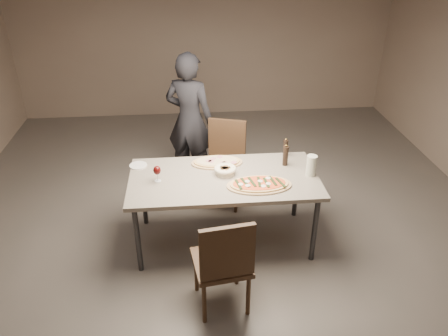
{
  "coord_description": "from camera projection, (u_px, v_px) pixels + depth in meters",
  "views": [
    {
      "loc": [
        -0.32,
        -3.56,
        2.85
      ],
      "look_at": [
        0.0,
        0.0,
        0.85
      ],
      "focal_mm": 35.0,
      "sensor_mm": 36.0,
      "label": 1
    }
  ],
  "objects": [
    {
      "name": "room",
      "position": [
        224.0,
        113.0,
        3.83
      ],
      "size": [
        7.0,
        7.0,
        7.0
      ],
      "color": "#5E5751",
      "rests_on": "ground"
    },
    {
      "name": "pepper_mill_left",
      "position": [
        286.0,
        155.0,
        4.3
      ],
      "size": [
        0.06,
        0.06,
        0.23
      ],
      "rotation": [
        0.0,
        0.0,
        -0.3
      ],
      "color": "black",
      "rests_on": "dining_table"
    },
    {
      "name": "diner",
      "position": [
        190.0,
        120.0,
        5.18
      ],
      "size": [
        0.7,
        0.6,
        1.63
      ],
      "primitive_type": "imported",
      "rotation": [
        0.0,
        0.0,
        2.71
      ],
      "color": "black",
      "rests_on": "ground"
    },
    {
      "name": "pepper_mill_right",
      "position": [
        285.0,
        148.0,
        4.48
      ],
      "size": [
        0.05,
        0.05,
        0.2
      ],
      "rotation": [
        0.0,
        0.0,
        0.2
      ],
      "color": "black",
      "rests_on": "dining_table"
    },
    {
      "name": "bread_basket",
      "position": [
        225.0,
        170.0,
        4.18
      ],
      "size": [
        0.21,
        0.21,
        0.08
      ],
      "rotation": [
        0.0,
        0.0,
        0.25
      ],
      "color": "beige",
      "rests_on": "dining_table"
    },
    {
      "name": "carafe",
      "position": [
        311.0,
        165.0,
        4.14
      ],
      "size": [
        0.1,
        0.1,
        0.2
      ],
      "rotation": [
        0.0,
        0.0,
        -0.21
      ],
      "color": "silver",
      "rests_on": "dining_table"
    },
    {
      "name": "zucchini_pizza",
      "position": [
        259.0,
        184.0,
        4.0
      ],
      "size": [
        0.6,
        0.33,
        0.05
      ],
      "rotation": [
        0.0,
        0.0,
        -0.39
      ],
      "color": "tan",
      "rests_on": "dining_table"
    },
    {
      "name": "chair_far",
      "position": [
        225.0,
        158.0,
        4.96
      ],
      "size": [
        0.56,
        0.56,
        0.95
      ],
      "rotation": [
        0.0,
        0.0,
        2.84
      ],
      "color": "#3D2919",
      "rests_on": "ground"
    },
    {
      "name": "chair_near",
      "position": [
        224.0,
        261.0,
        3.44
      ],
      "size": [
        0.51,
        0.51,
        0.94
      ],
      "rotation": [
        0.0,
        0.0,
        0.14
      ],
      "color": "#3D2919",
      "rests_on": "ground"
    },
    {
      "name": "ham_pizza",
      "position": [
        217.0,
        162.0,
        4.38
      ],
      "size": [
        0.51,
        0.28,
        0.04
      ],
      "rotation": [
        0.0,
        0.0,
        0.2
      ],
      "color": "tan",
      "rests_on": "dining_table"
    },
    {
      "name": "wine_glass",
      "position": [
        157.0,
        171.0,
        4.03
      ],
      "size": [
        0.07,
        0.07,
        0.16
      ],
      "rotation": [
        0.0,
        0.0,
        -0.05
      ],
      "color": "silver",
      "rests_on": "dining_table"
    },
    {
      "name": "dining_table",
      "position": [
        224.0,
        182.0,
        4.17
      ],
      "size": [
        1.8,
        0.9,
        0.75
      ],
      "color": "gray",
      "rests_on": "ground"
    },
    {
      "name": "oil_dish",
      "position": [
        223.0,
        161.0,
        4.41
      ],
      "size": [
        0.13,
        0.13,
        0.01
      ],
      "rotation": [
        0.0,
        0.0,
        -0.03
      ],
      "color": "white",
      "rests_on": "dining_table"
    },
    {
      "name": "side_plate",
      "position": [
        138.0,
        165.0,
        4.33
      ],
      "size": [
        0.17,
        0.17,
        0.01
      ],
      "rotation": [
        0.0,
        0.0,
        -0.41
      ],
      "color": "white",
      "rests_on": "dining_table"
    }
  ]
}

